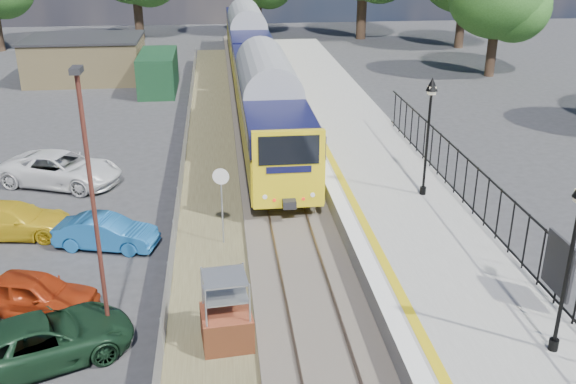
{
  "coord_description": "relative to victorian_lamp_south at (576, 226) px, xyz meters",
  "views": [
    {
      "loc": [
        -2.45,
        -16.32,
        10.6
      ],
      "look_at": [
        -0.19,
        4.16,
        2.0
      ],
      "focal_mm": 40.0,
      "sensor_mm": 36.0,
      "label": 1
    }
  ],
  "objects": [
    {
      "name": "platform_edge",
      "position": [
        -3.36,
        12.0,
        -3.39
      ],
      "size": [
        0.9,
        70.0,
        0.01
      ],
      "color": "silver",
      "rests_on": "platform"
    },
    {
      "name": "carpark_lamp",
      "position": [
        -11.21,
        2.93,
        -0.02
      ],
      "size": [
        0.25,
        0.5,
        7.57
      ],
      "color": "#4D2119",
      "rests_on": "ground"
    },
    {
      "name": "car_yellow",
      "position": [
        -15.64,
        9.88,
        -3.67
      ],
      "size": [
        4.47,
        2.18,
        1.25
      ],
      "primitive_type": "imported",
      "rotation": [
        0.0,
        0.0,
        1.47
      ],
      "color": "gold",
      "rests_on": "ground"
    },
    {
      "name": "wire_fence",
      "position": [
        -9.7,
        16.0,
        -3.7
      ],
      "size": [
        0.06,
        52.0,
        1.2
      ],
      "color": "#999EA3",
      "rests_on": "ground"
    },
    {
      "name": "car_white",
      "position": [
        -14.94,
        14.85,
        -3.57
      ],
      "size": [
        5.76,
        4.12,
        1.46
      ],
      "primitive_type": "imported",
      "rotation": [
        0.0,
        0.0,
        1.21
      ],
      "color": "white",
      "rests_on": "ground"
    },
    {
      "name": "car_red",
      "position": [
        -13.59,
        4.55,
        -3.66
      ],
      "size": [
        4.01,
        2.44,
        1.28
      ],
      "primitive_type": "imported",
      "rotation": [
        0.0,
        0.0,
        1.3
      ],
      "color": "#9E2C0E",
      "rests_on": "ground"
    },
    {
      "name": "car_blue",
      "position": [
        -12.1,
        8.53,
        -3.71
      ],
      "size": [
        3.78,
        2.1,
        1.18
      ],
      "primitive_type": "imported",
      "rotation": [
        0.0,
        0.0,
        1.32
      ],
      "color": "#195899",
      "rests_on": "ground"
    },
    {
      "name": "speed_sign",
      "position": [
        -8.0,
        8.32,
        -2.3
      ],
      "size": [
        0.58,
        0.16,
        2.92
      ],
      "rotation": [
        0.0,
        0.0,
        -0.23
      ],
      "color": "#999EA3",
      "rests_on": "ground"
    },
    {
      "name": "victorian_lamp_south",
      "position": [
        0.0,
        0.0,
        0.0
      ],
      "size": [
        0.44,
        0.44,
        4.6
      ],
      "color": "black",
      "rests_on": "platform"
    },
    {
      "name": "ground",
      "position": [
        -5.5,
        4.0,
        -4.3
      ],
      "size": [
        120.0,
        120.0,
        0.0
      ],
      "primitive_type": "plane",
      "color": "#2D2D30",
      "rests_on": "ground"
    },
    {
      "name": "train",
      "position": [
        -5.5,
        30.09,
        -1.96
      ],
      "size": [
        2.82,
        40.83,
        3.51
      ],
      "color": "gold",
      "rests_on": "ground"
    },
    {
      "name": "palisade_fence",
      "position": [
        1.05,
        6.24,
        -2.46
      ],
      "size": [
        0.12,
        26.0,
        2.0
      ],
      "color": "black",
      "rests_on": "platform"
    },
    {
      "name": "track_bed",
      "position": [
        -5.97,
        13.67,
        -4.21
      ],
      "size": [
        5.9,
        80.0,
        0.29
      ],
      "color": "#473F38",
      "rests_on": "ground"
    },
    {
      "name": "brick_plinth",
      "position": [
        -8.0,
        2.35,
        -3.26
      ],
      "size": [
        1.46,
        1.46,
        2.16
      ],
      "rotation": [
        0.0,
        0.0,
        0.1
      ],
      "color": "brown",
      "rests_on": "ground"
    },
    {
      "name": "car_green",
      "position": [
        -12.78,
        2.14,
        -3.65
      ],
      "size": [
        5.13,
        3.81,
        1.3
      ],
      "primitive_type": "imported",
      "rotation": [
        0.0,
        0.0,
        1.98
      ],
      "color": "black",
      "rests_on": "ground"
    },
    {
      "name": "platform",
      "position": [
        -1.3,
        12.0,
        -3.85
      ],
      "size": [
        5.0,
        70.0,
        0.9
      ],
      "primitive_type": "cube",
      "color": "gray",
      "rests_on": "ground"
    },
    {
      "name": "victorian_lamp_north",
      "position": [
        -0.2,
        10.0,
        0.0
      ],
      "size": [
        0.44,
        0.44,
        4.6
      ],
      "color": "black",
      "rests_on": "platform"
    },
    {
      "name": "outbuilding",
      "position": [
        -16.41,
        35.21,
        -2.78
      ],
      "size": [
        10.8,
        10.1,
        3.12
      ],
      "color": "#A08C5A",
      "rests_on": "ground"
    }
  ]
}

